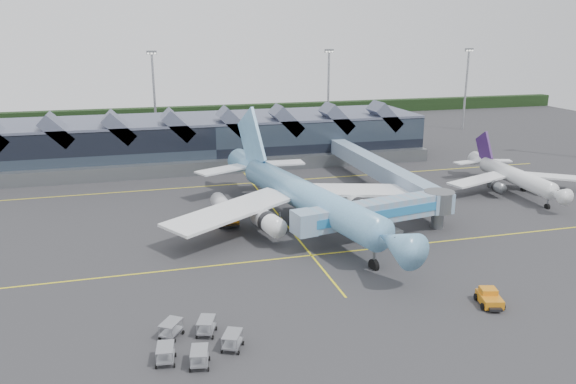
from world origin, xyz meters
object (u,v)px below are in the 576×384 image
object	(u,v)px
main_airliner	(302,195)
jet_bridge	(387,211)
regional_jet	(512,175)
fuel_truck	(223,208)
pushback_tug	(489,298)

from	to	relation	value
main_airliner	jet_bridge	distance (m)	12.39
main_airliner	jet_bridge	xyz separation A→B (m)	(9.54, -7.86, -0.78)
main_airliner	regional_jet	bearing A→B (deg)	-2.10
main_airliner	jet_bridge	size ratio (longest dim) A/B	1.93
main_airliner	regional_jet	xyz separation A→B (m)	(40.18, 7.04, -1.59)
regional_jet	main_airliner	bearing A→B (deg)	-166.24
jet_bridge	regional_jet	bearing A→B (deg)	15.61
fuel_truck	pushback_tug	world-z (taller)	fuel_truck
jet_bridge	fuel_truck	world-z (taller)	jet_bridge
jet_bridge	fuel_truck	distance (m)	23.93
fuel_truck	jet_bridge	bearing A→B (deg)	-36.35
jet_bridge	pushback_tug	distance (m)	21.09
main_airliner	regional_jet	world-z (taller)	main_airliner
jet_bridge	pushback_tug	xyz separation A→B (m)	(1.86, -20.79, -3.03)
regional_jet	fuel_truck	xyz separation A→B (m)	(-50.73, -2.04, -1.10)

